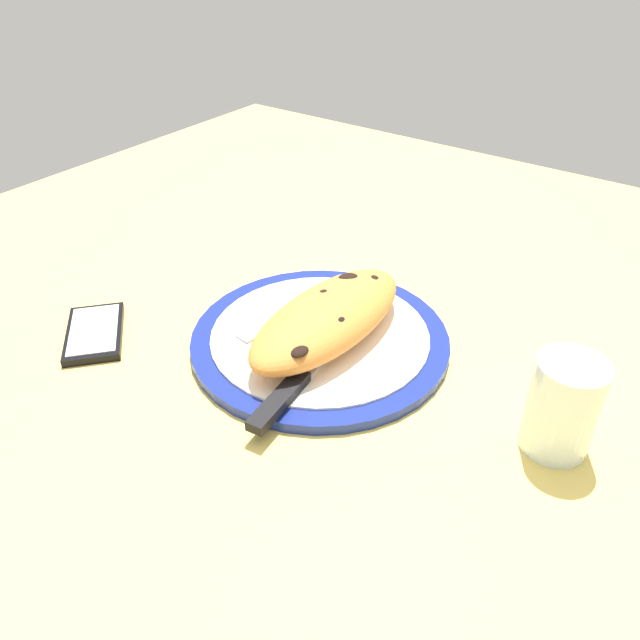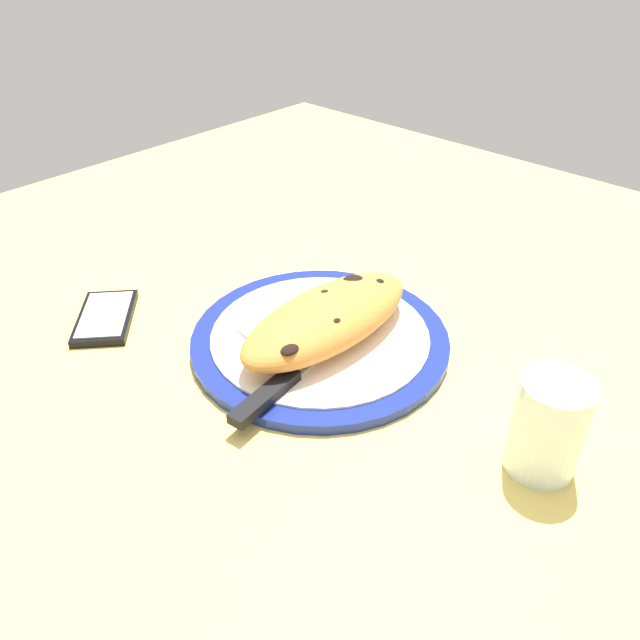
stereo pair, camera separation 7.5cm
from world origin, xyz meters
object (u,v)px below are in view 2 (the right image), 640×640
Objects in this scene: fork at (283,315)px; water_glass at (548,430)px; smartphone at (105,317)px; knife at (284,381)px; calzone at (328,318)px; plate at (320,339)px.

water_glass is (-0.74, 35.05, 2.65)cm from fork.
fork is 1.22× the size of smartphone.
knife is at bearing 101.52° from smartphone.
knife reaches higher than fork.
calzone is 29.78cm from smartphone.
water_glass reaches higher than calzone.
plate is at bearing -159.42° from knife.
knife is 28.22cm from smartphone.
water_glass reaches higher than fork.
plate is at bearing 93.71° from fork.
plate is 1.33× the size of knife.
fork is at bearing -86.29° from plate.
calzone reaches higher than plate.
smartphone is at bearing -58.38° from calzone.
water_glass is at bearing 111.55° from knife.
plate is 1.23× the size of calzone.
fork is at bearing 129.70° from smartphone.
fork is 23.41cm from smartphone.
plate is 28.45cm from smartphone.
calzone is 7.64cm from fork.
calzone reaches higher than fork.
fork is 13.39cm from knife.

